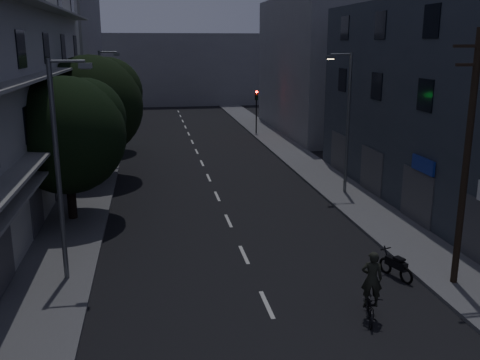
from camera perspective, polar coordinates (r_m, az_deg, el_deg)
name	(u,v)px	position (r m, az deg, el deg)	size (l,w,h in m)	color
ground	(208,176)	(35.94, -3.45, 0.44)	(160.00, 160.00, 0.00)	black
sidewalk_left	(93,179)	(35.94, -15.42, 0.06)	(3.00, 90.00, 0.15)	#565659
sidewalk_right	(315,171)	(37.43, 8.04, 1.00)	(3.00, 90.00, 0.15)	#565659
lane_markings	(199,157)	(42.00, -4.37, 2.47)	(0.15, 60.50, 0.01)	beige
building_right	(476,110)	(28.56, 23.91, 6.84)	(6.19, 28.00, 11.00)	#2D343E
building_far_left	(64,50)	(58.29, -18.29, 13.04)	(6.00, 20.00, 16.00)	slate
building_far_right	(310,66)	(54.05, 7.44, 11.99)	(6.00, 20.00, 13.00)	slate
building_far_end	(174,69)	(79.86, -7.08, 11.65)	(24.00, 8.00, 10.00)	slate
tree_near	(68,131)	(27.19, -17.91, 5.03)	(5.70, 5.70, 7.03)	black
tree_mid	(93,102)	(35.18, -15.42, 8.00)	(6.37, 6.37, 7.84)	black
tree_far	(104,99)	(44.56, -14.35, 8.38)	(5.40, 5.40, 6.67)	black
traffic_signal_far_right	(256,103)	(51.99, 1.77, 8.25)	(0.28, 0.37, 4.10)	black
traffic_signal_far_left	(116,105)	(51.31, -13.05, 7.81)	(0.28, 0.37, 4.10)	black
street_lamp_left_near	(60,161)	(19.92, -18.61, 1.92)	(1.51, 0.25, 8.00)	slate
street_lamp_right	(346,116)	(31.22, 11.27, 6.66)	(1.51, 0.25, 8.00)	slate
street_lamp_left_far	(104,101)	(39.95, -14.31, 8.13)	(1.51, 0.25, 8.00)	#5B5E63
utility_pole	(467,156)	(20.06, 23.05, 2.39)	(1.80, 0.24, 9.00)	black
motorcycle	(396,267)	(21.31, 16.29, -8.86)	(0.76, 1.68, 1.12)	black
cyclist	(371,297)	(17.98, 13.77, -11.98)	(1.16, 1.94, 2.32)	black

